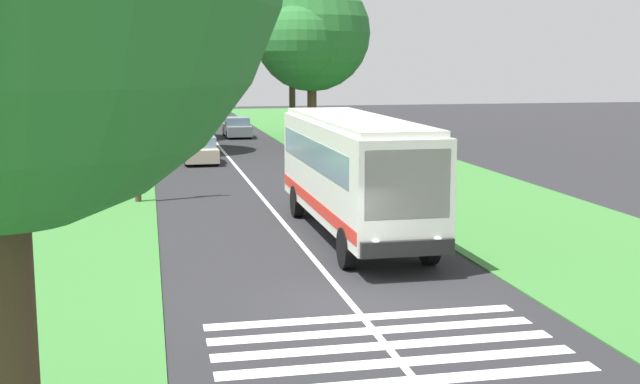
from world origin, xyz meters
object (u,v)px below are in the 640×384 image
object	(u,v)px
trailing_car_0	(200,150)
roadside_tree_right_2	(309,36)
utility_pole	(135,99)
roadside_tree_left_1	(120,7)
trailing_car_2	(237,128)
coach_bus	(353,168)
trailing_minibus_0	(178,107)
trailing_car_1	(192,136)
roadside_tree_right_0	(289,23)
roadside_tree_left_0	(131,45)

from	to	relation	value
trailing_car_0	roadside_tree_right_2	distance (m)	11.28
utility_pole	roadside_tree_left_1	bearing A→B (deg)	3.12
trailing_car_2	coach_bus	bearing A→B (deg)	179.98
trailing_car_0	trailing_minibus_0	xyz separation A→B (m)	(25.56, 0.20, 0.88)
trailing_car_1	trailing_minibus_0	world-z (taller)	trailing_minibus_0
trailing_car_2	roadside_tree_right_0	bearing A→B (deg)	-86.50
trailing_car_2	trailing_minibus_0	size ratio (longest dim) A/B	0.72
roadside_tree_left_0	coach_bus	bearing A→B (deg)	-167.78
roadside_tree_left_1	roadside_tree_right_0	xyz separation A→B (m)	(9.98, -11.46, -0.37)
coach_bus	trailing_car_2	bearing A→B (deg)	-0.02
roadside_tree_left_0	trailing_minibus_0	bearing A→B (deg)	-16.07
utility_pole	roadside_tree_right_0	bearing A→B (deg)	-21.60
coach_bus	roadside_tree_left_1	size ratio (longest dim) A/B	0.91
trailing_car_1	roadside_tree_left_0	size ratio (longest dim) A/B	0.42
trailing_car_2	trailing_minibus_0	distance (m)	11.84
trailing_car_0	roadside_tree_right_2	bearing A→B (deg)	-49.54
trailing_car_1	utility_pole	world-z (taller)	utility_pole
trailing_car_1	trailing_minibus_0	distance (m)	16.65
trailing_car_1	roadside_tree_left_1	xyz separation A→B (m)	(-4.31, 4.11, 7.75)
trailing_car_2	roadside_tree_left_0	bearing A→B (deg)	96.80
roadside_tree_left_1	utility_pole	xyz separation A→B (m)	(-16.67, -0.91, -4.43)
trailing_car_1	roadside_tree_left_1	distance (m)	9.77
roadside_tree_left_0	utility_pole	xyz separation A→B (m)	(-25.55, -0.53, -2.50)
trailing_minibus_0	roadside_tree_right_2	distance (m)	21.48
roadside_tree_right_0	utility_pole	world-z (taller)	roadside_tree_right_0
roadside_tree_left_0	trailing_car_1	bearing A→B (deg)	-140.79
trailing_car_2	roadside_tree_left_1	bearing A→B (deg)	142.10
roadside_tree_left_0	roadside_tree_right_0	xyz separation A→B (m)	(1.10, -11.08, 1.56)
trailing_car_2	roadside_tree_left_1	size ratio (longest dim) A/B	0.35
utility_pole	trailing_car_0	bearing A→B (deg)	-14.62
roadside_tree_right_2	trailing_minibus_0	bearing A→B (deg)	20.68
roadside_tree_left_0	roadside_tree_left_1	bearing A→B (deg)	177.53
trailing_minibus_0	roadside_tree_left_0	world-z (taller)	roadside_tree_left_0
trailing_minibus_0	utility_pole	distance (m)	37.81
trailing_car_2	utility_pole	xyz separation A→B (m)	(-26.41, 6.67, 3.32)
trailing_car_0	roadside_tree_left_1	distance (m)	9.89
roadside_tree_left_1	roadside_tree_right_2	distance (m)	11.40
trailing_car_1	roadside_tree_right_2	distance (m)	9.86
trailing_car_2	roadside_tree_right_2	xyz separation A→B (m)	(-8.26, -3.62, 6.24)
coach_bus	roadside_tree_left_1	xyz separation A→B (m)	(24.31, 7.57, 6.27)
trailing_car_0	roadside_tree_left_1	xyz separation A→B (m)	(4.62, 4.05, 7.75)
trailing_car_2	roadside_tree_left_1	distance (m)	14.57
roadside_tree_left_1	roadside_tree_right_0	distance (m)	15.20
trailing_car_1	trailing_car_2	bearing A→B (deg)	-32.58
roadside_tree_left_0	utility_pole	distance (m)	25.68
coach_bus	trailing_minibus_0	world-z (taller)	coach_bus
trailing_car_1	coach_bus	bearing A→B (deg)	-173.11
trailing_car_0	trailing_minibus_0	bearing A→B (deg)	0.45
trailing_car_1	roadside_tree_left_1	world-z (taller)	roadside_tree_left_1
roadside_tree_right_0	trailing_car_1	bearing A→B (deg)	127.64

